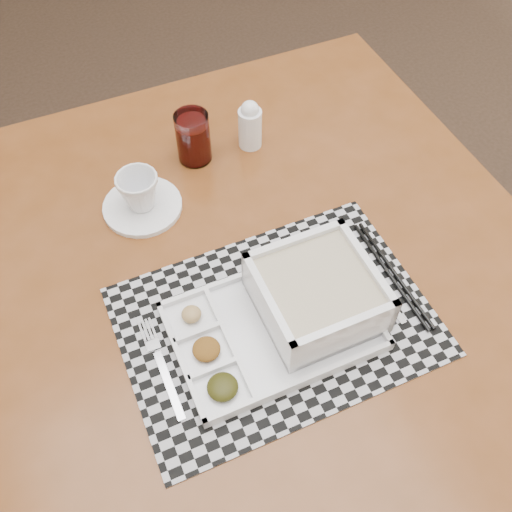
# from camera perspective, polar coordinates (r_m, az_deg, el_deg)

# --- Properties ---
(floor) EXTENTS (5.00, 5.00, 0.00)m
(floor) POSITION_cam_1_polar(r_m,az_deg,el_deg) (2.24, 3.18, 6.59)
(floor) COLOR black
(floor) RESTS_ON ground
(dining_table) EXTENTS (1.16, 1.16, 0.82)m
(dining_table) POSITION_cam_1_polar(r_m,az_deg,el_deg) (1.07, -1.45, -3.89)
(dining_table) COLOR #572C0F
(dining_table) RESTS_ON ground
(placemat) EXTENTS (0.52, 0.39, 0.00)m
(placemat) POSITION_cam_1_polar(r_m,az_deg,el_deg) (0.94, 2.02, -6.55)
(placemat) COLOR #A6A5AD
(placemat) RESTS_ON dining_table
(serving_tray) EXTENTS (0.34, 0.24, 0.09)m
(serving_tray) POSITION_cam_1_polar(r_m,az_deg,el_deg) (0.92, 4.80, -4.80)
(serving_tray) COLOR white
(serving_tray) RESTS_ON placemat
(fork) EXTENTS (0.03, 0.19, 0.00)m
(fork) POSITION_cam_1_polar(r_m,az_deg,el_deg) (0.92, -9.54, -10.72)
(fork) COLOR silver
(fork) RESTS_ON placemat
(spoon) EXTENTS (0.04, 0.18, 0.01)m
(spoon) POSITION_cam_1_polar(r_m,az_deg,el_deg) (1.02, 10.58, -0.50)
(spoon) COLOR silver
(spoon) RESTS_ON placemat
(chopsticks) EXTENTS (0.03, 0.24, 0.01)m
(chopsticks) POSITION_cam_1_polar(r_m,az_deg,el_deg) (1.01, 13.48, -1.78)
(chopsticks) COLOR black
(chopsticks) RESTS_ON placemat
(saucer) EXTENTS (0.15, 0.15, 0.01)m
(saucer) POSITION_cam_1_polar(r_m,az_deg,el_deg) (1.11, -11.27, 4.90)
(saucer) COLOR white
(saucer) RESTS_ON dining_table
(cup) EXTENTS (0.09, 0.09, 0.07)m
(cup) POSITION_cam_1_polar(r_m,az_deg,el_deg) (1.08, -11.62, 6.36)
(cup) COLOR white
(cup) RESTS_ON saucer
(juice_glass) EXTENTS (0.07, 0.07, 0.11)m
(juice_glass) POSITION_cam_1_polar(r_m,az_deg,el_deg) (1.16, -6.28, 11.55)
(juice_glass) COLOR white
(juice_glass) RESTS_ON dining_table
(creamer_bottle) EXTENTS (0.05, 0.05, 0.11)m
(creamer_bottle) POSITION_cam_1_polar(r_m,az_deg,el_deg) (1.18, -0.60, 12.99)
(creamer_bottle) COLOR white
(creamer_bottle) RESTS_ON dining_table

